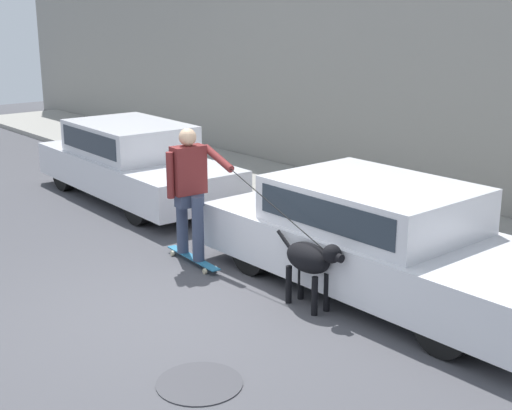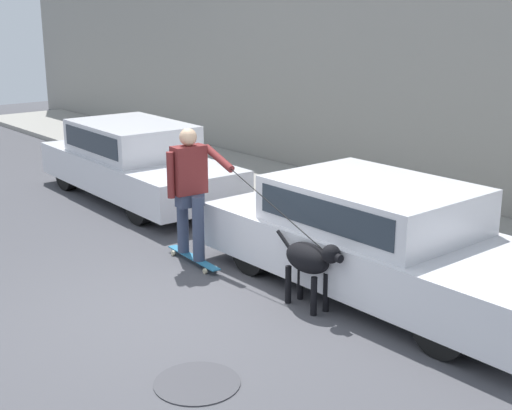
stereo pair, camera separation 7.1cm
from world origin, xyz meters
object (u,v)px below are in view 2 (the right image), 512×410
Objects in this scene: skateboarder at (190,188)px; parked_car_1 at (380,240)px; dog at (310,261)px; parked_car_0 at (136,162)px.

parked_car_1 is at bearing 32.28° from skateboarder.
skateboarder is (-2.03, -0.16, 0.45)m from dog.
skateboarder is at bearing -152.18° from parked_car_1.
parked_car_0 is 5.46m from parked_car_1.
parked_car_1 is 4.42× the size of dog.
parked_car_0 is 4.25× the size of dog.
parked_car_1 is 0.99m from dog.
dog is (5.31, -0.98, -0.07)m from parked_car_0.
skateboarder is at bearing -17.12° from parked_car_0.
parked_car_0 is 3.49m from skateboarder.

